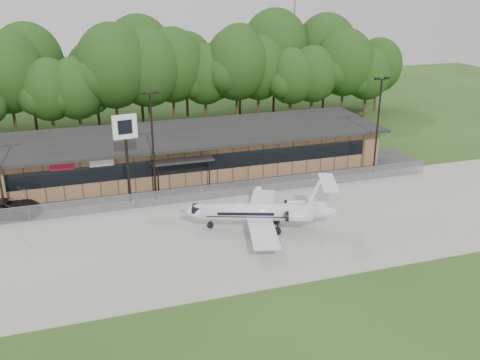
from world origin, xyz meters
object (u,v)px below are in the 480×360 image
object	(u,v)px
terminal	(190,150)
suv	(6,209)
business_jet	(263,213)
pole_sign	(125,136)

from	to	relation	value
terminal	suv	xyz separation A→B (m)	(-17.95, -7.23, -1.37)
business_jet	pole_sign	size ratio (longest dim) A/B	1.55
terminal	business_jet	xyz separation A→B (m)	(2.29, -16.38, -0.61)
terminal	suv	distance (m)	19.40
suv	pole_sign	distance (m)	11.97
terminal	suv	bearing A→B (deg)	-158.05
business_jet	suv	world-z (taller)	business_jet
terminal	suv	world-z (taller)	terminal
terminal	pole_sign	distance (m)	11.05
terminal	suv	size ratio (longest dim) A/B	7.09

